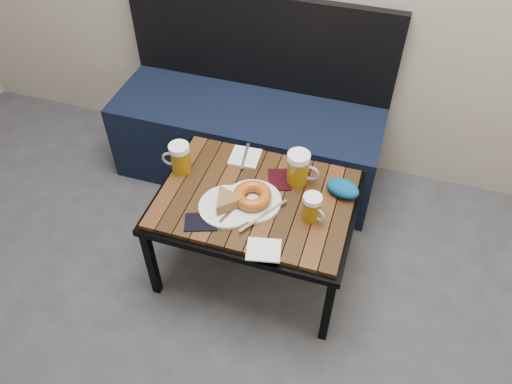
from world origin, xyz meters
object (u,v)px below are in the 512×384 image
(bench, at_px, (248,132))
(passport_burgundy, at_px, (279,180))
(beer_mug_left, at_px, (180,158))
(beer_mug_right, at_px, (312,208))
(beer_mug_centre, at_px, (299,168))
(knit_pouch, at_px, (343,188))
(cafe_table, at_px, (256,204))
(plate_bagel, at_px, (252,198))
(plate_pie, at_px, (227,204))
(passport_navy, at_px, (201,222))

(bench, bearing_deg, passport_burgundy, -58.47)
(beer_mug_left, xyz_separation_m, passport_burgundy, (0.43, 0.07, -0.07))
(beer_mug_right, bearing_deg, beer_mug_centre, 149.44)
(bench, height_order, knit_pouch, bench)
(cafe_table, height_order, beer_mug_right, beer_mug_right)
(bench, height_order, beer_mug_left, bench)
(passport_burgundy, bearing_deg, plate_bagel, -132.12)
(cafe_table, relative_size, beer_mug_right, 6.95)
(beer_mug_left, distance_m, passport_burgundy, 0.44)
(beer_mug_left, relative_size, passport_burgundy, 1.07)
(cafe_table, xyz_separation_m, plate_pie, (-0.09, -0.10, 0.07))
(plate_bagel, bearing_deg, knit_pouch, 25.43)
(beer_mug_centre, bearing_deg, passport_navy, -132.58)
(cafe_table, relative_size, plate_pie, 3.55)
(beer_mug_left, relative_size, plate_pie, 0.60)
(bench, distance_m, plate_bagel, 0.74)
(beer_mug_right, bearing_deg, knit_pouch, 92.36)
(plate_bagel, relative_size, knit_pouch, 2.06)
(beer_mug_left, xyz_separation_m, beer_mug_centre, (0.51, 0.08, 0.01))
(beer_mug_left, bearing_deg, passport_burgundy, -177.45)
(bench, height_order, passport_burgundy, bench)
(beer_mug_right, height_order, knit_pouch, beer_mug_right)
(beer_mug_centre, xyz_separation_m, passport_burgundy, (-0.08, -0.02, -0.07))
(beer_mug_centre, xyz_separation_m, knit_pouch, (0.20, -0.01, -0.05))
(passport_burgundy, distance_m, knit_pouch, 0.27)
(beer_mug_centre, bearing_deg, knit_pouch, -4.85)
(beer_mug_centre, relative_size, plate_pie, 0.65)
(cafe_table, distance_m, beer_mug_right, 0.27)
(beer_mug_left, relative_size, beer_mug_centre, 0.92)
(plate_pie, bearing_deg, knit_pouch, 27.26)
(bench, height_order, beer_mug_centre, bench)
(beer_mug_right, relative_size, plate_bagel, 0.40)
(beer_mug_left, bearing_deg, passport_navy, 120.93)
(beer_mug_centre, distance_m, passport_burgundy, 0.11)
(knit_pouch, bearing_deg, beer_mug_right, -118.35)
(bench, relative_size, knit_pouch, 9.64)
(cafe_table, height_order, beer_mug_centre, beer_mug_centre)
(bench, relative_size, passport_navy, 10.70)
(cafe_table, distance_m, passport_navy, 0.27)
(bench, distance_m, beer_mug_right, 0.87)
(plate_bagel, distance_m, passport_navy, 0.23)
(plate_pie, xyz_separation_m, plate_bagel, (0.09, 0.06, 0.00))
(cafe_table, bearing_deg, passport_navy, -129.45)
(plate_bagel, distance_m, passport_burgundy, 0.18)
(passport_burgundy, relative_size, knit_pouch, 0.91)
(bench, distance_m, beer_mug_left, 0.64)
(beer_mug_right, relative_size, knit_pouch, 0.83)
(plate_pie, relative_size, knit_pouch, 1.63)
(cafe_table, relative_size, passport_burgundy, 6.37)
(knit_pouch, bearing_deg, plate_pie, -152.74)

